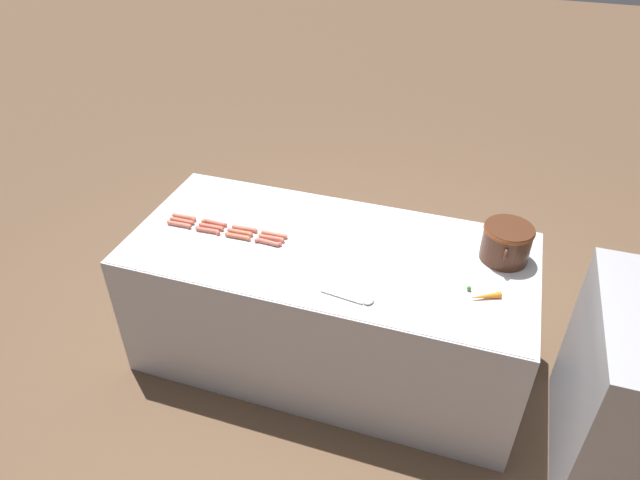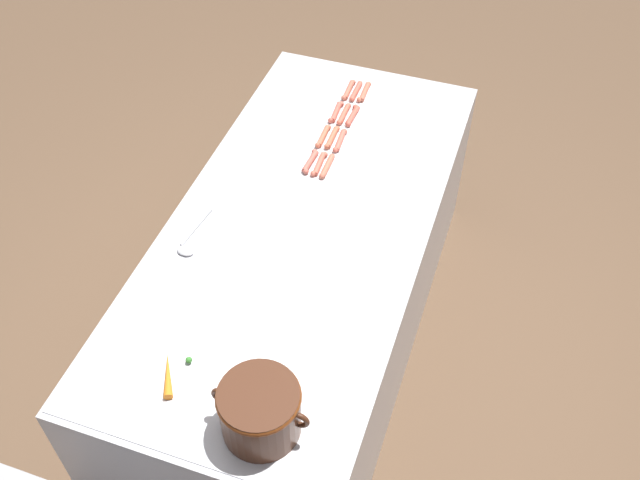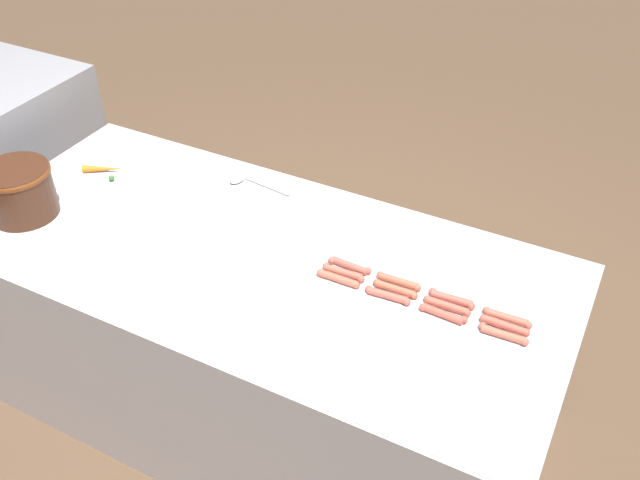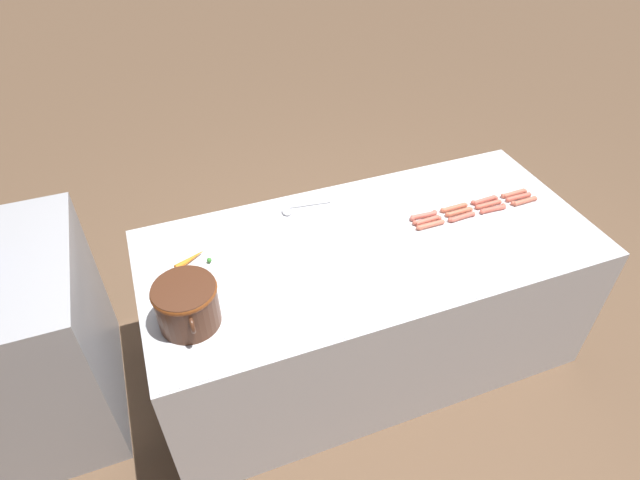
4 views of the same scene
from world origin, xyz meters
name	(u,v)px [view 3 (image 3 of 4)]	position (x,y,z in m)	size (l,w,h in m)	color
ground_plane	(267,405)	(0.00, 0.00, 0.00)	(20.00, 20.00, 0.00)	brown
griddle_counter	(262,336)	(0.00, 0.00, 0.41)	(1.01, 2.20, 0.83)	#BCBCC1
back_cabinet	(0,182)	(0.24, 1.64, 0.49)	(0.91, 0.64, 0.98)	#A0A0A4
hot_dog_0	(503,334)	(0.00, -0.88, 0.84)	(0.03, 0.16, 0.03)	#CA674E
hot_dog_1	(443,313)	(0.00, -0.69, 0.84)	(0.03, 0.16, 0.03)	#CD5B49
hot_dog_2	(388,295)	(0.00, -0.50, 0.84)	(0.03, 0.16, 0.03)	#CA614F
hot_dog_3	(338,279)	(0.00, -0.32, 0.84)	(0.03, 0.16, 0.03)	#C9674E
hot_dog_4	(505,325)	(0.04, -0.88, 0.84)	(0.03, 0.16, 0.03)	#CC5E4C
hot_dog_5	(447,306)	(0.04, -0.69, 0.84)	(0.03, 0.16, 0.03)	#C9624C
hot_dog_6	(395,289)	(0.04, -0.51, 0.84)	(0.03, 0.16, 0.03)	#C86649
hot_dog_7	(343,272)	(0.04, -0.32, 0.84)	(0.03, 0.16, 0.03)	#CD624E
hot_dog_8	(507,318)	(0.08, -0.87, 0.84)	(0.03, 0.16, 0.03)	#C4654F
hot_dog_9	(452,299)	(0.08, -0.69, 0.84)	(0.03, 0.16, 0.03)	#CA5E4D
hot_dog_10	(399,281)	(0.08, -0.51, 0.84)	(0.03, 0.16, 0.03)	#CB6549
hot_dog_11	(350,266)	(0.08, -0.33, 0.84)	(0.03, 0.16, 0.03)	#C46050
bean_pot	(19,189)	(-0.19, 0.90, 0.94)	(0.32, 0.26, 0.20)	#472616
serving_spoon	(247,182)	(0.37, 0.27, 0.83)	(0.08, 0.27, 0.02)	#B7B7BC
carrot	(104,169)	(0.16, 0.83, 0.84)	(0.11, 0.17, 0.03)	orange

